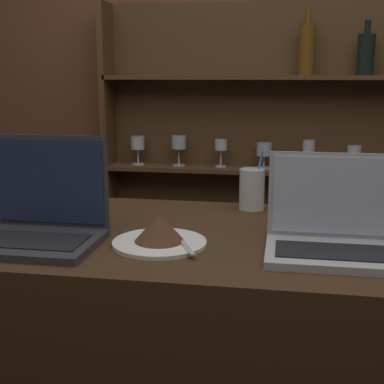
% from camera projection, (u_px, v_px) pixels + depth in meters
% --- Properties ---
extents(back_wall, '(7.00, 0.06, 2.70)m').
position_uv_depth(back_wall, '(262.00, 88.00, 2.61)').
color(back_wall, brown).
rests_on(back_wall, ground_plane).
extents(back_shelf, '(1.58, 0.18, 1.75)m').
position_uv_depth(back_shelf, '(265.00, 179.00, 2.63)').
color(back_shelf, brown).
rests_on(back_shelf, ground_plane).
extents(laptop_near, '(0.31, 0.24, 0.25)m').
position_uv_depth(laptop_near, '(39.00, 219.00, 1.30)').
color(laptop_near, '#333338').
rests_on(laptop_near, bar_counter).
extents(laptop_far, '(0.30, 0.21, 0.22)m').
position_uv_depth(laptop_far, '(332.00, 232.00, 1.22)').
color(laptop_far, '#ADADB2').
rests_on(laptop_far, bar_counter).
extents(cake_plate, '(0.23, 0.23, 0.08)m').
position_uv_depth(cake_plate, '(160.00, 233.00, 1.28)').
color(cake_plate, white).
rests_on(cake_plate, bar_counter).
extents(water_glass, '(0.08, 0.08, 0.18)m').
position_uv_depth(water_glass, '(252.00, 189.00, 1.62)').
color(water_glass, silver).
rests_on(water_glass, bar_counter).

